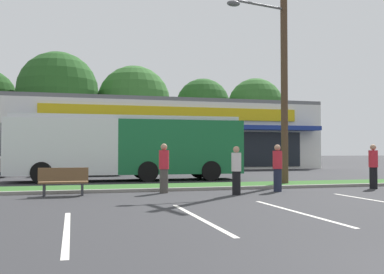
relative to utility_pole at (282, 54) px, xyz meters
name	(u,v)px	position (x,y,z in m)	size (l,w,h in m)	color
grass_median	(195,186)	(-3.89, 0.09, -5.62)	(56.00, 2.20, 0.12)	#2D5B23
curb_lip	(203,189)	(-3.89, -1.13, -5.62)	(56.00, 0.24, 0.12)	gray
parking_stripe_0	(67,230)	(-8.81, -8.59, -5.68)	(0.12, 4.80, 0.01)	silver
parking_stripe_1	(199,218)	(-5.97, -7.77, -5.68)	(0.12, 4.80, 0.01)	silver
parking_stripe_2	(297,212)	(-3.38, -7.50, -5.68)	(0.12, 4.80, 0.01)	silver
parking_stripe_3	(381,201)	(0.16, -6.06, -5.68)	(0.12, 4.80, 0.01)	silver
storefront_building	(162,136)	(-0.97, 21.41, -2.82)	(25.46, 11.98, 5.72)	silver
tree_mid_left	(58,92)	(-10.15, 28.82, 1.71)	(8.03, 8.03, 11.42)	#473323
tree_mid	(134,102)	(-2.33, 30.22, 1.10)	(7.77, 7.77, 10.67)	#473323
tree_mid_right	(203,106)	(5.82, 31.51, 1.02)	(6.25, 6.25, 9.84)	#473323
tree_right	(255,106)	(12.34, 31.47, 1.16)	(6.58, 6.58, 10.15)	#473323
utility_pole	(282,54)	(0.00, 0.00, 0.00)	(3.14, 2.37, 10.66)	#4C3826
city_bus	(128,146)	(-6.00, 5.20, -3.92)	(11.67, 2.90, 3.25)	#196638
bus_stop_bench	(63,181)	(-8.99, -2.03, -5.18)	(1.60, 0.45, 0.95)	brown
car_0	(82,163)	(-8.17, 10.09, -4.91)	(4.80, 1.90, 1.47)	slate
pedestrian_near_bench	(236,170)	(-3.28, -3.09, -4.84)	(0.34, 0.34, 1.66)	black
pedestrian_by_pole	(164,168)	(-5.54, -1.78, -4.79)	(0.36, 0.36, 1.76)	#47423D
pedestrian_mid	(373,166)	(2.86, -2.21, -4.80)	(0.36, 0.36, 1.76)	black
pedestrian_far	(278,168)	(-1.38, -2.35, -4.81)	(0.35, 0.35, 1.74)	#1E2338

